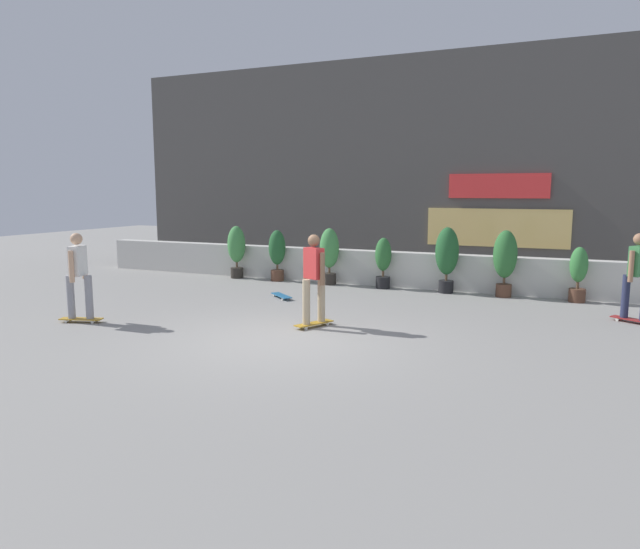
# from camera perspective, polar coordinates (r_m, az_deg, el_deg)

# --- Properties ---
(ground_plane) EXTENTS (48.00, 48.00, 0.00)m
(ground_plane) POSITION_cam_1_polar(r_m,az_deg,el_deg) (9.77, -3.57, -6.40)
(ground_plane) COLOR gray
(planter_wall) EXTENTS (18.00, 0.40, 0.90)m
(planter_wall) POSITION_cam_1_polar(r_m,az_deg,el_deg) (15.17, 6.87, 0.58)
(planter_wall) COLOR beige
(planter_wall) RESTS_ON ground
(building_backdrop) EXTENTS (20.00, 2.08, 6.50)m
(building_backdrop) POSITION_cam_1_polar(r_m,az_deg,el_deg) (18.91, 10.63, 10.52)
(building_backdrop) COLOR #4C4947
(building_backdrop) RESTS_ON ground
(potted_plant_0) EXTENTS (0.50, 0.50, 1.48)m
(potted_plant_0) POSITION_cam_1_polar(r_m,az_deg,el_deg) (16.52, -8.24, 2.61)
(potted_plant_0) COLOR #2D2823
(potted_plant_0) RESTS_ON ground
(potted_plant_1) EXTENTS (0.46, 0.46, 1.40)m
(potted_plant_1) POSITION_cam_1_polar(r_m,az_deg,el_deg) (15.88, -4.25, 2.23)
(potted_plant_1) COLOR brown
(potted_plant_1) RESTS_ON ground
(potted_plant_2) EXTENTS (0.51, 0.51, 1.49)m
(potted_plant_2) POSITION_cam_1_polar(r_m,az_deg,el_deg) (15.21, 0.93, 2.24)
(potted_plant_2) COLOR #2D2823
(potted_plant_2) RESTS_ON ground
(potted_plant_3) EXTENTS (0.41, 0.41, 1.29)m
(potted_plant_3) POSITION_cam_1_polar(r_m,az_deg,el_deg) (14.72, 6.26, 1.38)
(potted_plant_3) COLOR black
(potted_plant_3) RESTS_ON ground
(potted_plant_4) EXTENTS (0.56, 0.56, 1.60)m
(potted_plant_4) POSITION_cam_1_polar(r_m,az_deg,el_deg) (14.30, 12.43, 1.94)
(potted_plant_4) COLOR black
(potted_plant_4) RESTS_ON ground
(potted_plant_5) EXTENTS (0.55, 0.55, 1.56)m
(potted_plant_5) POSITION_cam_1_polar(r_m,az_deg,el_deg) (14.10, 17.80, 1.56)
(potted_plant_5) COLOR brown
(potted_plant_5) RESTS_ON ground
(potted_plant_6) EXTENTS (0.38, 0.38, 1.24)m
(potted_plant_6) POSITION_cam_1_polar(r_m,az_deg,el_deg) (14.06, 24.15, 0.19)
(potted_plant_6) COLOR brown
(potted_plant_6) RESTS_ON ground
(skater_far_right) EXTENTS (0.82, 0.54, 1.70)m
(skater_far_right) POSITION_cam_1_polar(r_m,az_deg,el_deg) (11.71, -22.75, 0.12)
(skater_far_right) COLOR #BF8C26
(skater_far_right) RESTS_ON ground
(skater_far_left) EXTENTS (0.52, 0.81, 1.70)m
(skater_far_left) POSITION_cam_1_polar(r_m,az_deg,el_deg) (10.44, -0.61, -0.16)
(skater_far_left) COLOR #BF8C26
(skater_far_left) RESTS_ON ground
(skater_by_wall_right) EXTENTS (0.79, 0.58, 1.70)m
(skater_by_wall_right) POSITION_cam_1_polar(r_m,az_deg,el_deg) (12.26, 28.81, 0.07)
(skater_by_wall_right) COLOR maroon
(skater_by_wall_right) RESTS_ON ground
(skateboard_near_camera) EXTENTS (0.74, 0.66, 0.08)m
(skateboard_near_camera) POSITION_cam_1_polar(r_m,az_deg,el_deg) (13.40, -3.84, -2.09)
(skateboard_near_camera) COLOR #266699
(skateboard_near_camera) RESTS_ON ground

